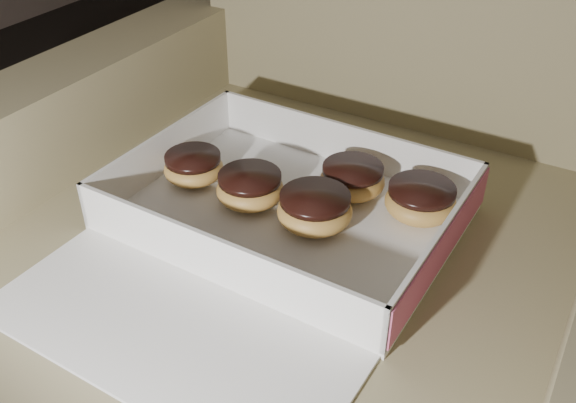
# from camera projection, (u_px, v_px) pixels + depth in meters

# --- Properties ---
(armchair) EXTENTS (0.93, 0.79, 0.98)m
(armchair) POSITION_uv_depth(u_px,v_px,m) (334.00, 256.00, 1.01)
(armchair) COLOR #847954
(armchair) RESTS_ON floor
(bakery_box) EXTENTS (0.44, 0.52, 0.07)m
(bakery_box) POSITION_uv_depth(u_px,v_px,m) (272.00, 228.00, 0.83)
(bakery_box) COLOR white
(bakery_box) RESTS_ON armchair
(donut_a) EXTENTS (0.09, 0.09, 0.04)m
(donut_a) POSITION_uv_depth(u_px,v_px,m) (194.00, 167.00, 0.93)
(donut_a) COLOR gold
(donut_a) RESTS_ON bakery_box
(donut_b) EXTENTS (0.10, 0.10, 0.05)m
(donut_b) POSITION_uv_depth(u_px,v_px,m) (315.00, 209.00, 0.83)
(donut_b) COLOR gold
(donut_b) RESTS_ON bakery_box
(donut_c) EXTENTS (0.09, 0.09, 0.05)m
(donut_c) POSITION_uv_depth(u_px,v_px,m) (250.00, 188.00, 0.88)
(donut_c) COLOR gold
(donut_c) RESTS_ON bakery_box
(donut_d) EXTENTS (0.10, 0.10, 0.05)m
(donut_d) POSITION_uv_depth(u_px,v_px,m) (421.00, 201.00, 0.85)
(donut_d) COLOR gold
(donut_d) RESTS_ON bakery_box
(donut_e) EXTENTS (0.09, 0.09, 0.05)m
(donut_e) POSITION_uv_depth(u_px,v_px,m) (352.00, 179.00, 0.90)
(donut_e) COLOR gold
(donut_e) RESTS_ON bakery_box
(crumb_a) EXTENTS (0.01, 0.01, 0.00)m
(crumb_a) POSITION_uv_depth(u_px,v_px,m) (380.00, 310.00, 0.72)
(crumb_a) COLOR black
(crumb_a) RESTS_ON bakery_box
(crumb_b) EXTENTS (0.01, 0.01, 0.00)m
(crumb_b) POSITION_uv_depth(u_px,v_px,m) (209.00, 248.00, 0.81)
(crumb_b) COLOR black
(crumb_b) RESTS_ON bakery_box
(crumb_c) EXTENTS (0.01, 0.01, 0.00)m
(crumb_c) POSITION_uv_depth(u_px,v_px,m) (295.00, 283.00, 0.75)
(crumb_c) COLOR black
(crumb_c) RESTS_ON bakery_box
(crumb_d) EXTENTS (0.01, 0.01, 0.00)m
(crumb_d) POSITION_uv_depth(u_px,v_px,m) (175.00, 230.00, 0.84)
(crumb_d) COLOR black
(crumb_d) RESTS_ON bakery_box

